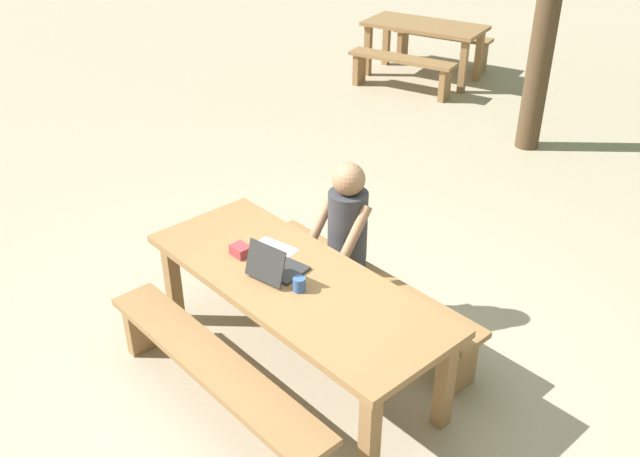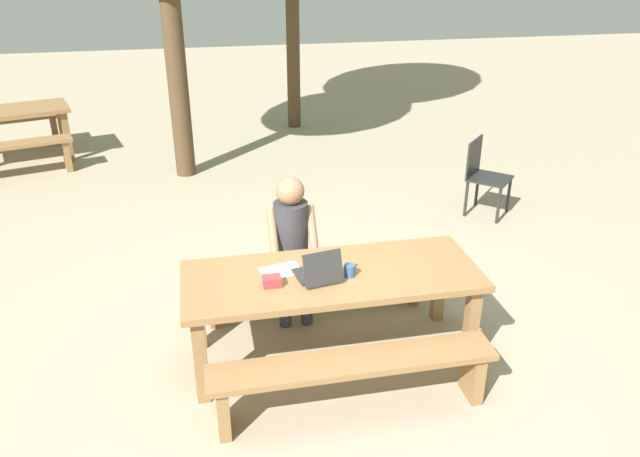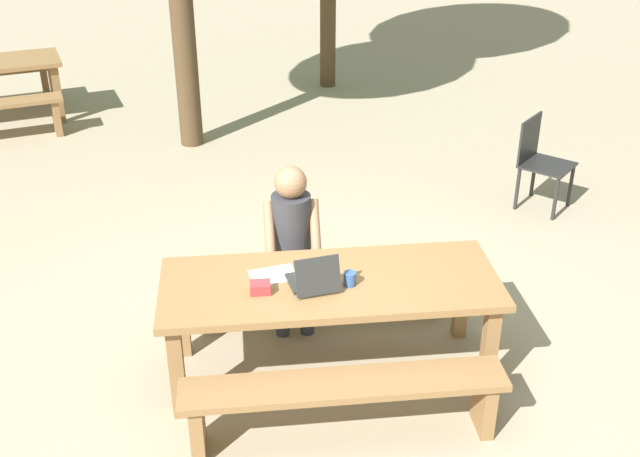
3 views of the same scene
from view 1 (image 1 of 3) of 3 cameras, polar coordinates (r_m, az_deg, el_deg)
name	(u,v)px [view 1 (image 1 of 3)]	position (r m, az deg, el deg)	size (l,w,h in m)	color
ground_plane	(297,366)	(4.89, -1.90, -11.12)	(30.00, 30.00, 0.00)	tan
picnic_table_front	(295,291)	(4.50, -2.04, -5.07)	(2.18, 0.84, 0.73)	olive
bench_near	(214,373)	(4.38, -8.62, -11.54)	(1.94, 0.30, 0.44)	olive
bench_far	(366,289)	(5.04, 3.71, -4.91)	(1.94, 0.30, 0.44)	olive
laptop	(275,267)	(4.45, -3.64, -3.10)	(0.34, 0.36, 0.25)	#2D2D2D
small_pouch	(241,250)	(4.68, -6.46, -1.78)	(0.13, 0.10, 0.07)	#993338
paper_sheet	(273,250)	(4.73, -3.86, -1.72)	(0.33, 0.27, 0.00)	white
coffee_mug	(299,284)	(4.31, -1.70, -4.54)	(0.08, 0.08, 0.09)	#335693
person_seated	(344,233)	(4.91, 1.92, -0.34)	(0.39, 0.40, 1.25)	#333847
picnic_table_mid	(424,33)	(10.26, 8.45, 15.41)	(1.80, 1.21, 0.77)	olive
bench_mid_south	(401,67)	(9.74, 6.61, 12.90)	(1.50, 0.70, 0.48)	olive
bench_mid_north	(442,42)	(10.96, 9.87, 14.65)	(1.50, 0.70, 0.48)	olive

